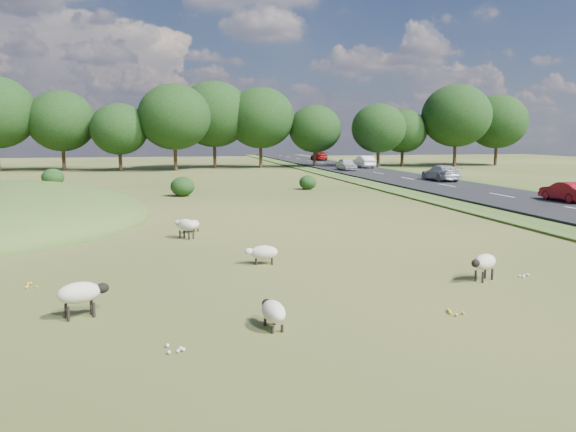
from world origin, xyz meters
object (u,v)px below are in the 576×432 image
at_px(sheep_0, 186,225).
at_px(sheep_1, 81,293).
at_px(sheep_2, 273,311).
at_px(car_1, 566,192).
at_px(car_3, 364,162).
at_px(sheep_3, 193,225).
at_px(car_2, 319,156).
at_px(sheep_4, 484,262).
at_px(car_5, 346,164).
at_px(car_4, 441,173).
at_px(sheep_5, 263,252).

height_order(sheep_0, sheep_1, sheep_1).
height_order(sheep_2, car_1, car_1).
bearing_deg(car_1, sheep_2, 39.98).
xyz_separation_m(sheep_1, car_3, (27.08, 55.28, 0.39)).
relative_size(sheep_3, car_2, 0.21).
distance_m(sheep_0, car_3, 51.09).
bearing_deg(sheep_4, car_5, -132.04).
xyz_separation_m(sheep_2, sheep_4, (7.13, 2.89, 0.17)).
distance_m(sheep_4, car_1, 22.32).
distance_m(sheep_1, sheep_2, 4.80).
height_order(sheep_0, car_4, car_4).
height_order(sheep_0, sheep_2, sheep_0).
bearing_deg(car_3, car_1, 90.00).
bearing_deg(sheep_3, sheep_4, 68.39).
xyz_separation_m(car_3, car_5, (-3.80, -4.27, -0.05)).
xyz_separation_m(sheep_0, car_2, (24.22, 67.33, 0.36)).
bearing_deg(car_3, sheep_4, 74.04).
relative_size(sheep_5, car_5, 0.28).
relative_size(sheep_2, sheep_3, 1.16).
xyz_separation_m(sheep_4, car_3, (15.48, 54.14, 0.43)).
relative_size(sheep_3, sheep_5, 0.85).
xyz_separation_m(sheep_3, car_3, (23.85, 43.48, 0.66)).
relative_size(sheep_4, car_2, 0.24).
bearing_deg(sheep_0, sheep_4, -176.92).
bearing_deg(sheep_1, sheep_3, 55.22).
relative_size(sheep_0, sheep_5, 0.97).
xyz_separation_m(sheep_1, sheep_3, (3.23, 11.80, -0.27)).
xyz_separation_m(sheep_2, car_1, (22.61, 18.96, 0.46)).
relative_size(sheep_0, car_2, 0.23).
xyz_separation_m(sheep_3, car_2, (23.85, 65.82, 0.60)).
bearing_deg(car_3, car_4, 90.00).
xyz_separation_m(sheep_0, sheep_4, (8.74, -9.16, -0.02)).
bearing_deg(car_5, sheep_3, -117.08).
height_order(car_2, car_3, car_3).
bearing_deg(sheep_0, sheep_3, -54.62).
height_order(sheep_1, car_4, car_4).
distance_m(sheep_0, sheep_4, 12.66).
xyz_separation_m(sheep_4, car_4, (15.48, 33.05, 0.39)).
xyz_separation_m(sheep_2, car_3, (22.61, 57.03, 0.60)).
bearing_deg(sheep_1, car_5, 46.00).
height_order(sheep_0, car_5, car_5).
height_order(sheep_3, car_1, car_1).
relative_size(car_3, car_4, 0.94).
distance_m(sheep_2, car_1, 29.52).
relative_size(sheep_1, sheep_2, 1.10).
height_order(sheep_2, sheep_3, sheep_2).
relative_size(sheep_0, car_3, 0.25).
xyz_separation_m(car_1, car_2, (0.00, 60.41, 0.09)).
bearing_deg(car_2, sheep_5, 73.37).
bearing_deg(sheep_4, sheep_0, -75.18).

